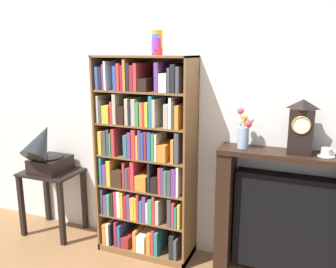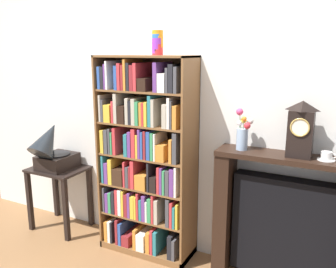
% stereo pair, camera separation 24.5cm
% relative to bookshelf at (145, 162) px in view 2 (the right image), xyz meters
% --- Properties ---
extents(ground_plane, '(7.72, 6.40, 0.02)m').
position_rel_bookshelf_xyz_m(ground_plane, '(0.01, -0.06, -0.88)').
color(ground_plane, brown).
extents(wall_back, '(4.72, 0.08, 2.60)m').
position_rel_bookshelf_xyz_m(wall_back, '(0.10, 0.23, 0.43)').
color(wall_back, silver).
rests_on(wall_back, ground).
extents(bookshelf, '(0.86, 0.35, 1.80)m').
position_rel_bookshelf_xyz_m(bookshelf, '(0.00, 0.00, 0.00)').
color(bookshelf, brown).
rests_on(bookshelf, ground).
extents(cup_stack, '(0.09, 0.09, 0.20)m').
position_rel_bookshelf_xyz_m(cup_stack, '(0.13, 0.01, 1.03)').
color(cup_stack, red).
rests_on(cup_stack, bookshelf).
extents(side_table_left, '(0.56, 0.43, 0.66)m').
position_rel_bookshelf_xyz_m(side_table_left, '(-1.03, -0.03, -0.38)').
color(side_table_left, black).
rests_on(side_table_left, ground).
extents(gramophone, '(0.31, 0.50, 0.54)m').
position_rel_bookshelf_xyz_m(gramophone, '(-1.03, -0.09, 0.01)').
color(gramophone, black).
rests_on(gramophone, side_table_left).
extents(fireplace_mantel, '(1.10, 0.27, 1.08)m').
position_rel_bookshelf_xyz_m(fireplace_mantel, '(1.22, 0.08, -0.34)').
color(fireplace_mantel, black).
rests_on(fireplace_mantel, ground).
extents(mantel_clock, '(0.17, 0.15, 0.41)m').
position_rel_bookshelf_xyz_m(mantel_clock, '(1.28, 0.05, 0.42)').
color(mantel_clock, black).
rests_on(mantel_clock, fireplace_mantel).
extents(flower_vase, '(0.13, 0.11, 0.33)m').
position_rel_bookshelf_xyz_m(flower_vase, '(0.86, 0.06, 0.34)').
color(flower_vase, '#99B2D1').
rests_on(flower_vase, fireplace_mantel).
extents(teacup_with_saucer, '(0.13, 0.12, 0.06)m').
position_rel_bookshelf_xyz_m(teacup_with_saucer, '(1.47, 0.05, 0.23)').
color(teacup_with_saucer, white).
rests_on(teacup_with_saucer, fireplace_mantel).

